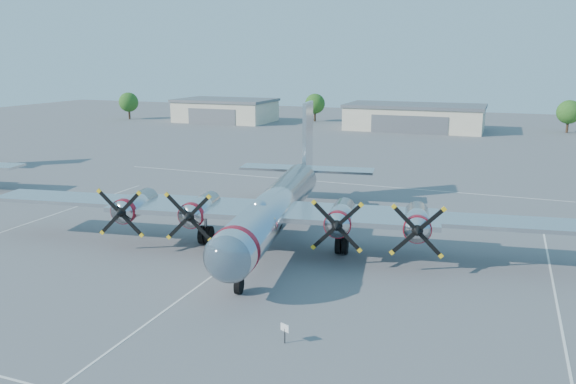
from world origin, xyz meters
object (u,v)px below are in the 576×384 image
(hangar_center, at_px, (414,117))
(main_bomber_b29, at_px, (278,240))
(tree_far_west, at_px, (129,102))
(tree_east, at_px, (569,112))
(hangar_west, at_px, (226,110))
(info_placard, at_px, (285,330))
(tree_west, at_px, (315,104))

(hangar_center, height_order, main_bomber_b29, hangar_center)
(tree_far_west, relative_size, tree_east, 1.00)
(hangar_center, bearing_deg, main_bomber_b29, -89.07)
(hangar_west, relative_size, tree_far_west, 3.40)
(tree_far_west, relative_size, info_placard, 6.04)
(tree_west, bearing_deg, tree_east, -2.08)
(hangar_west, xyz_separation_m, tree_far_west, (-25.00, -3.96, 1.51))
(main_bomber_b29, relative_size, info_placard, 42.88)
(tree_west, relative_size, info_placard, 6.04)
(main_bomber_b29, bearing_deg, tree_west, 97.52)
(hangar_center, xyz_separation_m, info_placard, (8.16, -96.09, -1.94))
(hangar_west, xyz_separation_m, hangar_center, (45.00, -0.00, -0.00))
(tree_east, bearing_deg, main_bomber_b29, -108.41)
(tree_far_west, distance_m, tree_east, 100.50)
(main_bomber_b29, height_order, info_placard, main_bomber_b29)
(tree_far_west, relative_size, tree_west, 1.00)
(hangar_center, height_order, info_placard, hangar_center)
(hangar_center, xyz_separation_m, tree_east, (30.00, 6.04, 1.51))
(tree_far_west, distance_m, info_placard, 120.86)
(hangar_center, distance_m, main_bomber_b29, 80.25)
(hangar_west, bearing_deg, info_placard, -61.05)
(tree_west, xyz_separation_m, main_bomber_b29, (26.30, -88.23, -4.22))
(hangar_center, bearing_deg, hangar_west, 180.00)
(tree_west, xyz_separation_m, tree_east, (55.00, -2.00, 0.00))
(tree_east, bearing_deg, hangar_west, -175.40)
(tree_east, bearing_deg, info_placard, -102.07)
(info_placard, bearing_deg, tree_east, 99.68)
(tree_far_west, height_order, info_placard, tree_far_west)
(tree_west, relative_size, main_bomber_b29, 0.14)
(hangar_west, relative_size, info_placard, 20.57)
(info_placard, bearing_deg, tree_far_west, 152.06)
(hangar_west, relative_size, main_bomber_b29, 0.48)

